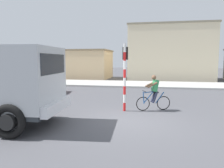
# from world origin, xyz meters

# --- Properties ---
(ground_plane) EXTENTS (120.00, 120.00, 0.00)m
(ground_plane) POSITION_xyz_m (0.00, 0.00, 0.00)
(ground_plane) COLOR #4C4C51
(sidewalk_far) EXTENTS (80.00, 5.00, 0.16)m
(sidewalk_far) POSITION_xyz_m (0.00, 12.71, 0.08)
(sidewalk_far) COLOR #ADADA8
(sidewalk_far) RESTS_ON ground
(cyclist) EXTENTS (1.63, 0.74, 1.72)m
(cyclist) POSITION_xyz_m (1.01, 2.13, 0.86)
(cyclist) COLOR black
(cyclist) RESTS_ON ground
(traffic_light_pole) EXTENTS (0.24, 0.43, 3.20)m
(traffic_light_pole) POSITION_xyz_m (-0.36, 1.80, 2.07)
(traffic_light_pole) COLOR red
(traffic_light_pole) RESTS_ON ground
(car_red_near) EXTENTS (4.24, 2.40, 1.60)m
(car_red_near) POSITION_xyz_m (-7.74, 6.19, 0.82)
(car_red_near) COLOR red
(car_red_near) RESTS_ON ground
(building_corner_left) EXTENTS (10.13, 5.73, 3.74)m
(building_corner_left) POSITION_xyz_m (-9.77, 19.26, 1.88)
(building_corner_left) COLOR #D1B284
(building_corner_left) RESTS_ON ground
(building_mid_block) EXTENTS (10.02, 5.95, 6.64)m
(building_mid_block) POSITION_xyz_m (2.85, 19.51, 3.32)
(building_mid_block) COLOR beige
(building_mid_block) RESTS_ON ground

